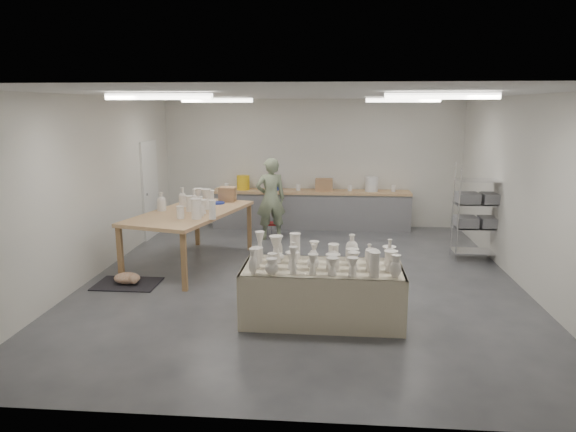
# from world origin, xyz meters

# --- Properties ---
(room) EXTENTS (8.00, 8.02, 3.00)m
(room) POSITION_xyz_m (-0.11, 0.08, 2.06)
(room) COLOR #424449
(room) RESTS_ON ground
(back_counter) EXTENTS (4.60, 0.60, 1.24)m
(back_counter) POSITION_xyz_m (-0.01, 3.68, 0.49)
(back_counter) COLOR tan
(back_counter) RESTS_ON ground
(wire_shelf) EXTENTS (0.88, 0.48, 1.80)m
(wire_shelf) POSITION_xyz_m (3.20, 1.40, 0.92)
(wire_shelf) COLOR silver
(wire_shelf) RESTS_ON ground
(drying_table) EXTENTS (2.13, 1.03, 1.11)m
(drying_table) POSITION_xyz_m (0.36, -1.67, 0.42)
(drying_table) COLOR olive
(drying_table) RESTS_ON ground
(work_table) EXTENTS (1.95, 2.89, 1.36)m
(work_table) POSITION_xyz_m (-1.98, 0.71, 0.99)
(work_table) COLOR tan
(work_table) RESTS_ON ground
(rug) EXTENTS (1.00, 0.70, 0.02)m
(rug) POSITION_xyz_m (-2.80, -0.53, 0.01)
(rug) COLOR black
(rug) RESTS_ON ground
(cat) EXTENTS (0.47, 0.37, 0.18)m
(cat) POSITION_xyz_m (-2.78, -0.54, 0.11)
(cat) COLOR white
(cat) RESTS_ON rug
(potter) EXTENTS (0.74, 0.60, 1.77)m
(potter) POSITION_xyz_m (-0.82, 2.59, 0.88)
(potter) COLOR gray
(potter) RESTS_ON ground
(red_stool) EXTENTS (0.39, 0.39, 0.30)m
(red_stool) POSITION_xyz_m (-0.82, 2.86, 0.26)
(red_stool) COLOR #AA1A18
(red_stool) RESTS_ON ground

